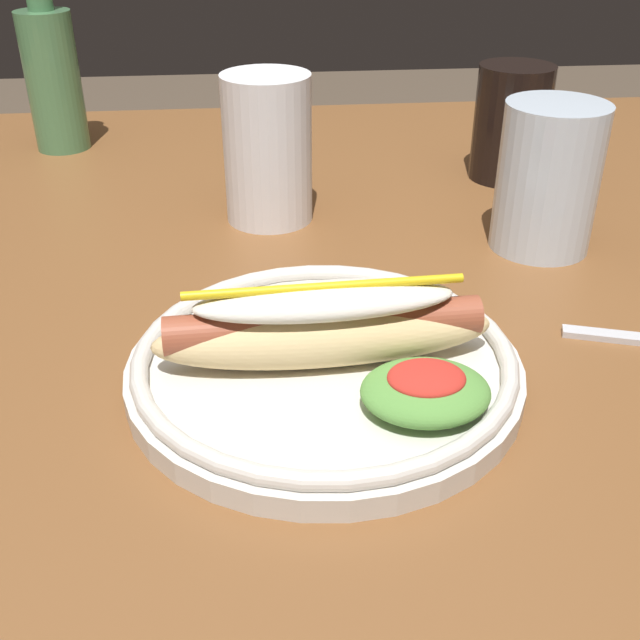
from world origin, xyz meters
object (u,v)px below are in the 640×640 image
at_px(water_cup, 548,178).
at_px(extra_cup, 268,149).
at_px(hot_dog_plate, 329,356).
at_px(soda_cup, 511,123).
at_px(glass_bottle, 52,73).

height_order(water_cup, extra_cup, extra_cup).
distance_m(hot_dog_plate, water_cup, 0.29).
bearing_deg(hot_dog_plate, soda_cup, 57.71).
bearing_deg(water_cup, extra_cup, 159.74).
relative_size(extra_cup, glass_bottle, 0.61).
bearing_deg(soda_cup, hot_dog_plate, -122.29).
bearing_deg(water_cup, soda_cup, 82.19).
height_order(water_cup, glass_bottle, glass_bottle).
xyz_separation_m(hot_dog_plate, extra_cup, (-0.03, 0.29, 0.05)).
relative_size(soda_cup, extra_cup, 0.87).
xyz_separation_m(hot_dog_plate, soda_cup, (0.24, 0.38, 0.04)).
distance_m(hot_dog_plate, glass_bottle, 0.60).
bearing_deg(extra_cup, glass_bottle, 134.92).
bearing_deg(hot_dog_plate, water_cup, 42.73).
distance_m(water_cup, glass_bottle, 0.59).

